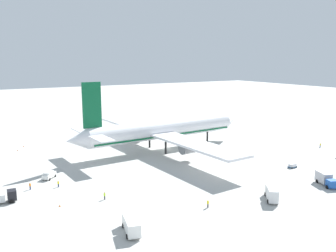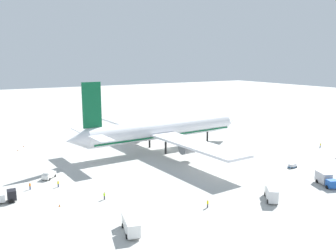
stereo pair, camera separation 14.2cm
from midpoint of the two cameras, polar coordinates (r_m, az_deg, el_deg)
name	(u,v)px [view 2 (the right image)]	position (r m, az deg, el deg)	size (l,w,h in m)	color
ground_plane	(164,149)	(126.72, -0.59, -3.73)	(600.00, 600.00, 0.00)	#B2B2AD
airliner	(161,130)	(124.46, -1.11, -0.62)	(68.51, 80.55, 24.59)	white
service_truck_0	(2,197)	(88.74, -24.90, -10.21)	(6.41, 2.98, 2.64)	black
service_truck_1	(131,225)	(68.32, -5.85, -15.34)	(3.95, 7.28, 2.85)	white
service_truck_2	(326,179)	(99.74, 23.82, -7.69)	(4.72, 7.26, 3.10)	#194CA5
service_truck_3	(271,193)	(85.33, 16.18, -10.20)	(5.81, 6.66, 3.16)	white
service_van	(49,175)	(101.48, -18.36, -7.37)	(4.35, 4.52, 1.97)	white
baggage_cart_1	(292,166)	(111.81, 19.20, -5.96)	(3.19, 1.58, 1.17)	#26598C
ground_worker_0	(58,184)	(94.33, -17.03, -8.79)	(0.46, 0.46, 1.65)	navy
ground_worker_1	(104,196)	(84.00, -10.04, -10.87)	(0.56, 0.56, 1.73)	#3F3F47
ground_worker_2	(320,145)	(140.30, 23.09, -2.84)	(0.57, 0.57, 1.61)	navy
ground_worker_3	(323,175)	(105.51, 23.42, -7.10)	(0.47, 0.47, 1.76)	black
ground_worker_4	(208,204)	(79.03, 6.37, -12.18)	(0.44, 0.44, 1.75)	#3F3F47
ground_worker_5	(30,186)	(94.82, -21.06, -8.90)	(0.54, 0.54, 1.74)	navy
traffic_cone_0	(60,205)	(82.69, -16.82, -11.99)	(0.36, 0.36, 0.55)	orange
traffic_cone_1	(145,127)	(165.55, -3.65, -0.24)	(0.36, 0.36, 0.55)	orange
traffic_cone_2	(18,150)	(135.10, -22.75, -3.55)	(0.36, 0.36, 0.55)	orange
traffic_cone_3	(23,146)	(140.31, -21.97, -2.99)	(0.36, 0.36, 0.55)	orange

